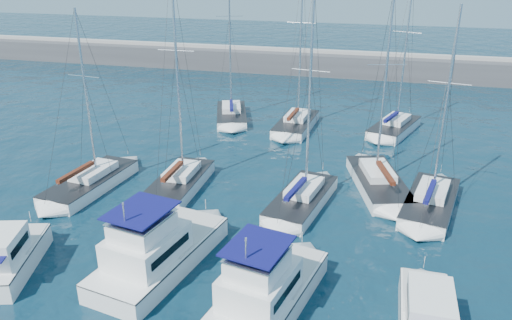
% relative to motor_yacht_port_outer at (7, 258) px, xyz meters
% --- Properties ---
extents(ground, '(220.00, 220.00, 0.00)m').
position_rel_motor_yacht_port_outer_xyz_m(ground, '(12.00, 2.72, -0.94)').
color(ground, black).
rests_on(ground, ground).
extents(breakwater, '(160.00, 6.00, 4.45)m').
position_rel_motor_yacht_port_outer_xyz_m(breakwater, '(12.00, 54.72, 0.11)').
color(breakwater, '#424244').
rests_on(breakwater, ground).
extents(motor_yacht_port_outer, '(4.26, 6.65, 3.20)m').
position_rel_motor_yacht_port_outer_xyz_m(motor_yacht_port_outer, '(0.00, 0.00, 0.00)').
color(motor_yacht_port_outer, white).
rests_on(motor_yacht_port_outer, ground).
extents(motor_yacht_port_inner, '(5.38, 9.81, 4.69)m').
position_rel_motor_yacht_port_outer_xyz_m(motor_yacht_port_inner, '(7.91, 2.29, 0.19)').
color(motor_yacht_port_inner, white).
rests_on(motor_yacht_port_inner, ground).
extents(motor_yacht_stbd_inner, '(5.15, 8.90, 4.69)m').
position_rel_motor_yacht_port_outer_xyz_m(motor_yacht_stbd_inner, '(14.63, 0.42, 0.19)').
color(motor_yacht_stbd_inner, white).
rests_on(motor_yacht_stbd_inner, ground).
extents(motor_yacht_stbd_outer, '(2.44, 6.60, 3.20)m').
position_rel_motor_yacht_port_outer_xyz_m(motor_yacht_stbd_outer, '(22.30, 0.52, -0.00)').
color(motor_yacht_stbd_outer, white).
rests_on(motor_yacht_stbd_outer, ground).
extents(sailboat_mid_a, '(4.01, 8.65, 13.55)m').
position_rel_motor_yacht_port_outer_xyz_m(sailboat_mid_a, '(-1.45, 10.80, -0.44)').
color(sailboat_mid_a, white).
rests_on(sailboat_mid_a, ground).
extents(sailboat_mid_b, '(3.08, 7.55, 16.59)m').
position_rel_motor_yacht_port_outer_xyz_m(sailboat_mid_b, '(5.12, 12.55, -0.39)').
color(sailboat_mid_b, white).
rests_on(sailboat_mid_b, ground).
extents(sailboat_mid_c, '(4.37, 8.37, 15.32)m').
position_rel_motor_yacht_port_outer_xyz_m(sailboat_mid_c, '(14.58, 11.95, -0.41)').
color(sailboat_mid_c, white).
rests_on(sailboat_mid_c, ground).
extents(sailboat_mid_d, '(5.51, 9.21, 14.90)m').
position_rel_motor_yacht_port_outer_xyz_m(sailboat_mid_d, '(19.74, 16.24, -0.43)').
color(sailboat_mid_d, white).
rests_on(sailboat_mid_d, ground).
extents(sailboat_mid_e, '(4.69, 8.55, 14.10)m').
position_rel_motor_yacht_port_outer_xyz_m(sailboat_mid_e, '(23.36, 13.75, -0.43)').
color(sailboat_mid_e, white).
rests_on(sailboat_mid_e, ground).
extents(sailboat_back_a, '(5.33, 8.49, 17.24)m').
position_rel_motor_yacht_port_outer_xyz_m(sailboat_back_a, '(3.95, 29.79, -0.39)').
color(sailboat_back_a, white).
rests_on(sailboat_back_a, ground).
extents(sailboat_back_b, '(3.75, 8.25, 16.79)m').
position_rel_motor_yacht_port_outer_xyz_m(sailboat_back_b, '(11.22, 28.52, -0.40)').
color(sailboat_back_b, white).
rests_on(sailboat_back_b, ground).
extents(sailboat_back_c, '(5.44, 8.18, 15.61)m').
position_rel_motor_yacht_port_outer_xyz_m(sailboat_back_c, '(20.93, 29.81, -0.40)').
color(sailboat_back_c, white).
rests_on(sailboat_back_c, ground).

